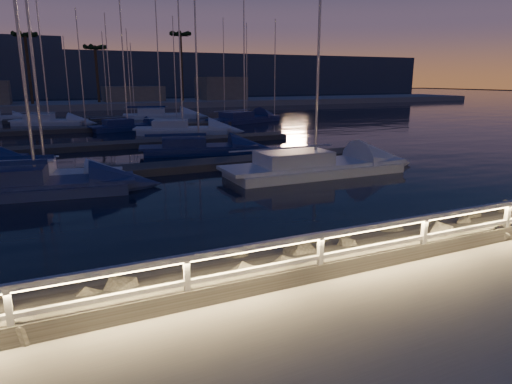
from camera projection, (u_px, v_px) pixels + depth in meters
ground at (390, 263)px, 10.87m from camera, size 400.00×400.00×0.00m
harbor_water at (137, 142)px, 38.51m from camera, size 400.00×440.00×0.60m
guard_rail at (390, 232)px, 10.66m from camera, size 44.11×0.12×1.06m
riprap at (505, 223)px, 14.46m from camera, size 27.71×3.19×1.38m
floating_docks at (134, 134)px, 39.50m from camera, size 22.00×36.00×0.40m
far_shore at (85, 103)px, 75.76m from camera, size 160.00×14.00×5.20m
palm_left at (25, 38)px, 68.32m from camera, size 3.00×3.00×11.20m
palm_center at (95, 49)px, 73.65m from camera, size 3.00×3.00×9.70m
palm_right at (180, 38)px, 78.01m from camera, size 3.00×3.00×12.20m
sailboat_a at (42, 176)px, 21.42m from camera, size 7.06×3.52×11.66m
sailboat_b at (31, 185)px, 19.46m from camera, size 8.31×3.48×13.75m
sailboat_c at (196, 147)px, 30.27m from camera, size 8.01×3.96×13.10m
sailboat_d at (310, 166)px, 23.60m from camera, size 9.99×3.17×16.78m
sailboat_g at (180, 129)px, 41.10m from camera, size 8.82×5.15×14.49m
sailboat_j at (126, 126)px, 43.77m from camera, size 7.39×3.33×12.18m
sailboat_k at (159, 115)px, 56.37m from camera, size 9.35×4.44×15.30m
sailboat_l at (243, 119)px, 51.40m from camera, size 9.83×6.10×16.17m
sailboat_n at (47, 121)px, 48.73m from camera, size 7.91×4.72×13.05m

